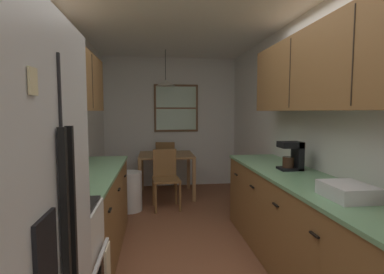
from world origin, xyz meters
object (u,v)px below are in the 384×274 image
Objects in this scene: storage_canister at (60,182)px; coffee_maker at (293,155)px; dining_table at (166,160)px; microwave_over_range at (10,83)px; trash_bin at (130,191)px; dish_rack at (348,191)px; dining_chair_far at (166,162)px; dining_chair_near at (166,176)px; table_serving_bowl at (161,153)px.

coffee_maker is (2.06, 0.63, 0.06)m from storage_canister.
dining_table is 2.66m from coffee_maker.
microwave_over_range is 3.02m from trash_bin.
dish_rack is at bearing -57.26° from trash_bin.
dish_rack reaches higher than dining_chair_far.
microwave_over_range reaches higher than dining_chair_near.
dish_rack is (1.08, -3.98, 0.45)m from dining_chair_far.
storage_canister is at bearing -105.14° from table_serving_bowl.
microwave_over_range is 0.79m from storage_canister.
microwave_over_range is 3.69m from dining_table.
trash_bin is 0.96m from table_serving_bowl.
microwave_over_range reaches higher than coffee_maker.
microwave_over_range reaches higher than dining_table.
dining_chair_far is 1.52× the size of trash_bin.
trash_bin is 1.74× the size of dish_rack.
dining_chair_far is 2.65× the size of dish_rack.
dining_chair_far is at bearing 76.19° from storage_canister.
dining_chair_far is 3.13× the size of coffee_maker.
dining_chair_near is 2.65× the size of dish_rack.
microwave_over_range reaches higher than storage_canister.
coffee_maker is 2.64m from table_serving_bowl.
coffee_maker reaches higher than dining_chair_far.
storage_canister is at bearing -162.99° from coffee_maker.
microwave_over_range is 3.16× the size of storage_canister.
dining_chair_near is 1.00× the size of dining_chair_far.
storage_canister is 2.01m from dish_rack.
microwave_over_range is 1.96× the size of coffee_maker.
trash_bin is at bearing 81.32° from microwave_over_range.
dining_chair_near is at bearing 125.69° from coffee_maker.
dining_chair_near is 5.51× the size of table_serving_bowl.
storage_canister is 1.09× the size of table_serving_bowl.
microwave_over_range is 1.66× the size of dish_rack.
table_serving_bowl is at bearing -98.05° from dining_chair_far.
microwave_over_range is 4.32m from dining_chair_far.
dining_table reaches higher than trash_bin.
dining_chair_far is (1.00, 4.05, -1.14)m from microwave_over_range.
dining_chair_near is at bearing 112.83° from dish_rack.
dining_table is at bearing 34.10° from table_serving_bowl.
table_serving_bowl is (0.49, 0.68, 0.48)m from trash_bin.
dining_chair_near is (-0.03, -0.64, -0.13)m from dining_table.
dining_table is 0.66m from dining_chair_near.
dining_table is at bearing 73.93° from microwave_over_range.
dining_chair_far is at bearing 81.95° from table_serving_bowl.
microwave_over_range reaches higher than table_serving_bowl.
dining_chair_near is 1.52× the size of trash_bin.
dining_table is 0.17m from table_serving_bowl.
coffee_maker is 1.00m from dish_rack.
dining_chair_near is 0.65m from table_serving_bowl.
microwave_over_range reaches higher than dish_rack.
dining_table is 1.05× the size of dining_chair_far.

